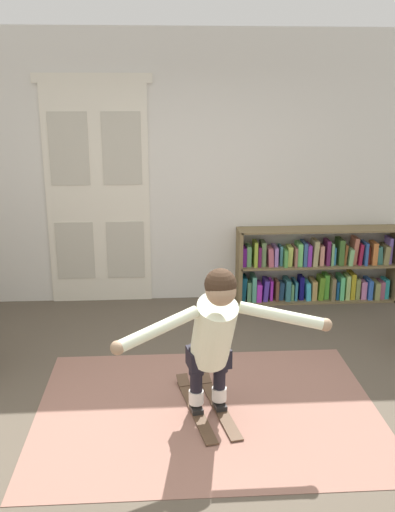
# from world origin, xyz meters

# --- Properties ---
(ground_plane) EXTENTS (7.20, 7.20, 0.00)m
(ground_plane) POSITION_xyz_m (0.00, 0.00, 0.00)
(ground_plane) COLOR brown
(back_wall) EXTENTS (6.00, 0.10, 2.90)m
(back_wall) POSITION_xyz_m (0.00, 2.60, 1.45)
(back_wall) COLOR silver
(back_wall) RESTS_ON ground
(double_door) EXTENTS (1.22, 0.05, 2.45)m
(double_door) POSITION_xyz_m (-0.91, 2.54, 1.23)
(double_door) COLOR beige
(double_door) RESTS_ON ground
(rug) EXTENTS (2.52, 1.88, 0.01)m
(rug) POSITION_xyz_m (0.08, 0.18, 0.00)
(rug) COLOR #936658
(rug) RESTS_ON ground
(bookshelf) EXTENTS (1.79, 0.30, 0.83)m
(bookshelf) POSITION_xyz_m (1.47, 2.39, 0.37)
(bookshelf) COLOR brown
(bookshelf) RESTS_ON ground
(skis_pair) EXTENTS (0.44, 0.94, 0.07)m
(skis_pair) POSITION_xyz_m (0.08, 0.21, 0.02)
(skis_pair) COLOR brown
(skis_pair) RESTS_ON rug
(person_skier) EXTENTS (1.46, 0.74, 1.12)m
(person_skier) POSITION_xyz_m (0.12, 0.02, 0.71)
(person_skier) COLOR white
(person_skier) RESTS_ON skis_pair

